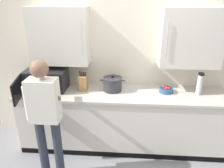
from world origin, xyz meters
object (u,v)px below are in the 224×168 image
(stock_pot, at_px, (113,84))
(thermos_flask, at_px, (200,84))
(microwave_oven, at_px, (44,80))
(person_figure, at_px, (45,112))
(fruit_bowl, at_px, (166,89))
(knife_block, at_px, (83,83))

(stock_pot, distance_m, thermos_flask, 1.22)
(thermos_flask, bearing_deg, microwave_oven, 179.55)
(stock_pot, height_order, person_figure, person_figure)
(microwave_oven, xyz_separation_m, fruit_bowl, (1.79, 0.03, -0.11))
(fruit_bowl, xyz_separation_m, stock_pot, (-0.78, 0.01, 0.06))
(stock_pot, xyz_separation_m, person_figure, (-0.74, -0.75, -0.07))
(person_figure, bearing_deg, fruit_bowl, 26.13)
(fruit_bowl, distance_m, stock_pot, 0.78)
(knife_block, height_order, person_figure, person_figure)
(fruit_bowl, xyz_separation_m, person_figure, (-1.52, -0.74, -0.01))
(person_figure, bearing_deg, microwave_oven, 110.54)
(fruit_bowl, height_order, stock_pot, stock_pot)
(knife_block, bearing_deg, microwave_oven, -178.24)
(microwave_oven, height_order, person_figure, person_figure)
(fruit_bowl, relative_size, person_figure, 0.13)
(person_figure, bearing_deg, knife_block, 66.88)
(microwave_oven, distance_m, thermos_flask, 2.23)
(stock_pot, xyz_separation_m, knife_block, (-0.43, -0.02, 0.01))
(microwave_oven, xyz_separation_m, knife_block, (0.58, 0.02, -0.04))
(stock_pot, relative_size, person_figure, 0.23)
(stock_pot, bearing_deg, thermos_flask, -2.41)
(fruit_bowl, xyz_separation_m, knife_block, (-1.20, -0.01, 0.07))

